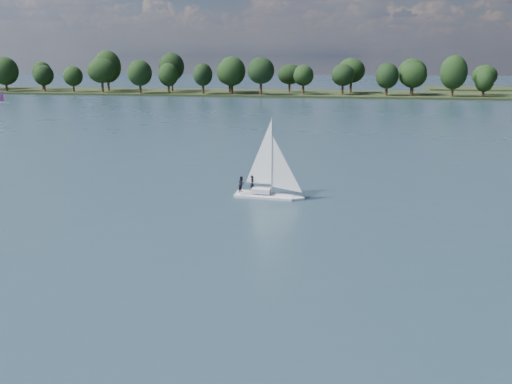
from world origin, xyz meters
TOP-DOWN VIEW (x-y plane):
  - ground at (0.00, 100.00)m, footprint 700.00×700.00m
  - far_shore at (0.00, 212.00)m, footprint 660.00×40.00m
  - sailboat at (11.05, 45.94)m, footprint 6.90×2.48m
  - dinghy_pink at (-90.78, 153.99)m, footprint 3.05×3.05m
  - treeline at (-5.96, 208.60)m, footprint 562.66×74.06m

SIDE VIEW (x-z plane):
  - ground at x=0.00m, z-range 0.00..0.00m
  - far_shore at x=0.00m, z-range -0.75..0.75m
  - dinghy_pink at x=-90.78m, z-range -1.31..3.64m
  - sailboat at x=11.05m, z-range -1.96..6.93m
  - treeline at x=-5.96m, z-range -1.04..16.95m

